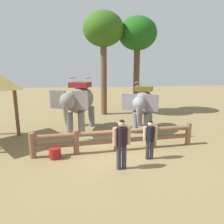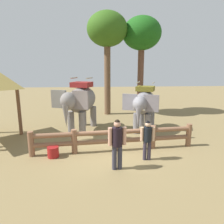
% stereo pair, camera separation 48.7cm
% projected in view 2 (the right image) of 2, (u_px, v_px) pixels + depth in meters
% --- Properties ---
extents(ground_plane, '(60.00, 60.00, 0.00)m').
position_uv_depth(ground_plane, '(115.00, 150.00, 9.05)').
color(ground_plane, olive).
extents(log_fence, '(7.18, 0.84, 1.05)m').
position_uv_depth(log_fence, '(115.00, 137.00, 8.90)').
color(log_fence, brown).
rests_on(log_fence, ground).
extents(elephant_near_left, '(2.58, 3.62, 3.04)m').
position_uv_depth(elephant_near_left, '(81.00, 101.00, 11.58)').
color(elephant_near_left, slate).
rests_on(elephant_near_left, ground).
extents(elephant_center, '(2.46, 3.31, 2.80)m').
position_uv_depth(elephant_center, '(144.00, 104.00, 11.50)').
color(elephant_center, slate).
rests_on(elephant_center, ground).
extents(tourist_woman_in_black, '(0.56, 0.32, 1.59)m').
position_uv_depth(tourist_woman_in_black, '(147.00, 138.00, 7.95)').
color(tourist_woman_in_black, '#312B3A').
rests_on(tourist_woman_in_black, ground).
extents(tourist_man_in_blue, '(0.65, 0.39, 1.84)m').
position_uv_depth(tourist_man_in_blue, '(117.00, 141.00, 7.17)').
color(tourist_man_in_blue, '#31313F').
rests_on(tourist_man_in_blue, ground).
extents(tree_far_left, '(2.94, 2.94, 7.55)m').
position_uv_depth(tree_far_left, '(107.00, 32.00, 14.78)').
color(tree_far_left, brown).
rests_on(tree_far_left, ground).
extents(tree_back_center, '(2.94, 2.94, 7.36)m').
position_uv_depth(tree_back_center, '(142.00, 36.00, 15.49)').
color(tree_back_center, brown).
rests_on(tree_back_center, ground).
extents(feed_bucket, '(0.46, 0.46, 0.44)m').
position_uv_depth(feed_bucket, '(53.00, 152.00, 8.34)').
color(feed_bucket, maroon).
rests_on(feed_bucket, ground).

